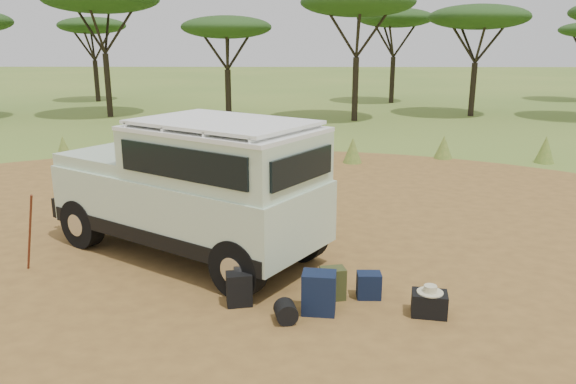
{
  "coord_description": "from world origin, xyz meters",
  "views": [
    {
      "loc": [
        1.23,
        -8.78,
        3.76
      ],
      "look_at": [
        1.09,
        1.28,
        1.0
      ],
      "focal_mm": 35.0,
      "sensor_mm": 36.0,
      "label": 1
    }
  ],
  "objects_px": {
    "walking_staff": "(30,233)",
    "duffel_navy": "(369,285)",
    "backpack_navy": "(319,293)",
    "safari_vehicle": "(194,190)",
    "backpack_black": "(239,289)",
    "hard_case": "(429,304)",
    "backpack_olive": "(333,284)"
  },
  "relations": [
    {
      "from": "safari_vehicle",
      "to": "backpack_navy",
      "type": "relative_size",
      "value": 8.68
    },
    {
      "from": "backpack_black",
      "to": "backpack_navy",
      "type": "relative_size",
      "value": 0.81
    },
    {
      "from": "backpack_navy",
      "to": "safari_vehicle",
      "type": "bearing_deg",
      "value": 140.53
    },
    {
      "from": "duffel_navy",
      "to": "backpack_black",
      "type": "bearing_deg",
      "value": -171.95
    },
    {
      "from": "duffel_navy",
      "to": "hard_case",
      "type": "xyz_separation_m",
      "value": [
        0.78,
        -0.54,
        -0.03
      ]
    },
    {
      "from": "walking_staff",
      "to": "backpack_navy",
      "type": "xyz_separation_m",
      "value": [
        4.65,
        -1.32,
        -0.4
      ]
    },
    {
      "from": "backpack_black",
      "to": "duffel_navy",
      "type": "xyz_separation_m",
      "value": [
        1.91,
        0.26,
        -0.05
      ]
    },
    {
      "from": "hard_case",
      "to": "duffel_navy",
      "type": "bearing_deg",
      "value": 155.34
    },
    {
      "from": "backpack_black",
      "to": "backpack_navy",
      "type": "bearing_deg",
      "value": -22.61
    },
    {
      "from": "walking_staff",
      "to": "duffel_navy",
      "type": "distance_m",
      "value": 5.5
    },
    {
      "from": "backpack_navy",
      "to": "hard_case",
      "type": "xyz_separation_m",
      "value": [
        1.54,
        -0.05,
        -0.13
      ]
    },
    {
      "from": "walking_staff",
      "to": "backpack_navy",
      "type": "distance_m",
      "value": 4.85
    },
    {
      "from": "walking_staff",
      "to": "duffel_navy",
      "type": "relative_size",
      "value": 3.78
    },
    {
      "from": "safari_vehicle",
      "to": "backpack_olive",
      "type": "relative_size",
      "value": 10.8
    },
    {
      "from": "backpack_navy",
      "to": "backpack_olive",
      "type": "distance_m",
      "value": 0.51
    },
    {
      "from": "safari_vehicle",
      "to": "backpack_navy",
      "type": "xyz_separation_m",
      "value": [
        2.11,
        -2.19,
        -0.89
      ]
    },
    {
      "from": "walking_staff",
      "to": "duffel_navy",
      "type": "xyz_separation_m",
      "value": [
        5.41,
        -0.83,
        -0.51
      ]
    },
    {
      "from": "hard_case",
      "to": "walking_staff",
      "type": "bearing_deg",
      "value": 177.59
    },
    {
      "from": "walking_staff",
      "to": "safari_vehicle",
      "type": "bearing_deg",
      "value": -27.14
    },
    {
      "from": "safari_vehicle",
      "to": "backpack_olive",
      "type": "bearing_deg",
      "value": -3.17
    },
    {
      "from": "hard_case",
      "to": "backpack_navy",
      "type": "bearing_deg",
      "value": -171.69
    },
    {
      "from": "duffel_navy",
      "to": "hard_case",
      "type": "height_order",
      "value": "duffel_navy"
    },
    {
      "from": "safari_vehicle",
      "to": "backpack_olive",
      "type": "distance_m",
      "value": 3.06
    },
    {
      "from": "backpack_navy",
      "to": "hard_case",
      "type": "distance_m",
      "value": 1.55
    },
    {
      "from": "safari_vehicle",
      "to": "hard_case",
      "type": "relative_size",
      "value": 10.95
    },
    {
      "from": "backpack_navy",
      "to": "hard_case",
      "type": "bearing_deg",
      "value": 4.91
    },
    {
      "from": "backpack_olive",
      "to": "hard_case",
      "type": "height_order",
      "value": "backpack_olive"
    },
    {
      "from": "safari_vehicle",
      "to": "backpack_navy",
      "type": "bearing_deg",
      "value": -12.52
    },
    {
      "from": "safari_vehicle",
      "to": "duffel_navy",
      "type": "relative_size",
      "value": 13.36
    },
    {
      "from": "walking_staff",
      "to": "duffel_navy",
      "type": "height_order",
      "value": "walking_staff"
    },
    {
      "from": "walking_staff",
      "to": "backpack_olive",
      "type": "relative_size",
      "value": 3.06
    },
    {
      "from": "duffel_navy",
      "to": "hard_case",
      "type": "bearing_deg",
      "value": -34.38
    }
  ]
}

